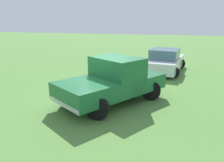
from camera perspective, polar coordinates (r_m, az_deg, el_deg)
name	(u,v)px	position (r m, az deg, el deg)	size (l,w,h in m)	color
ground_plane	(101,99)	(9.38, -2.87, -4.73)	(80.00, 80.00, 0.00)	#54843D
pickup_truck	(114,79)	(8.82, 0.55, 0.41)	(4.11, 4.79, 1.82)	black
sedan_far	(165,61)	(14.51, 13.47, 5.00)	(2.66, 4.53, 1.47)	black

